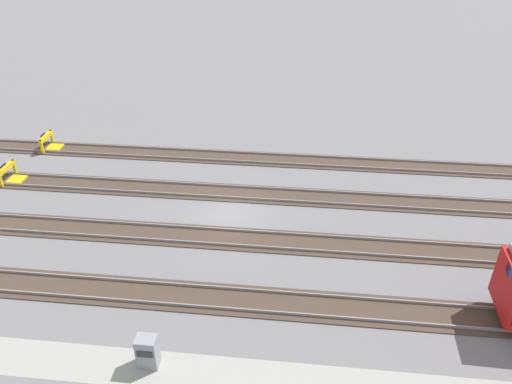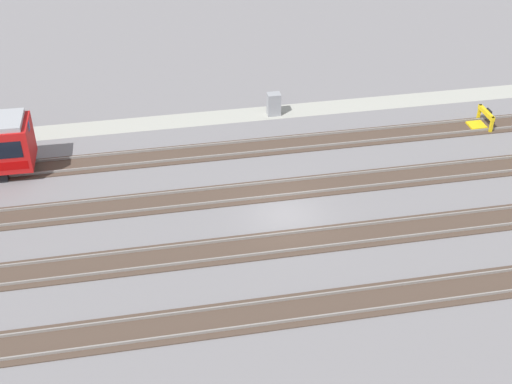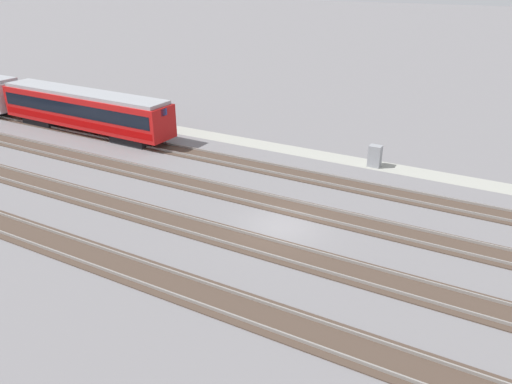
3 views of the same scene
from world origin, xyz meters
The scene contains 9 objects.
ground_plane centered at (0.00, 0.00, 0.00)m, with size 400.00×400.00×0.00m, color slate.
service_walkway centered at (0.00, -12.03, 0.00)m, with size 54.00×2.00×0.01m, color #9E9E93.
rail_track_nearest centered at (0.00, -7.52, 0.04)m, with size 90.00×2.23×0.21m.
rail_track_near_inner centered at (0.00, -2.51, 0.04)m, with size 90.00×2.24×0.21m.
rail_track_middle centered at (0.00, 2.51, 0.04)m, with size 90.00×2.24×0.21m.
rail_track_far_inner centered at (0.00, 7.52, 0.04)m, with size 90.00×2.23×0.21m.
bumper_stop_middle_track centered at (-15.89, 2.50, 0.51)m, with size 1.37×2.01×1.22m.
bumper_stop_far_inner_track centered at (-15.42, 7.53, 0.51)m, with size 1.36×2.00×1.22m.
electrical_cabinet centered at (-1.77, -11.77, 0.80)m, with size 0.90×0.73×1.60m.
Camera 1 is at (4.45, -25.70, 18.11)m, focal length 35.00 mm.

